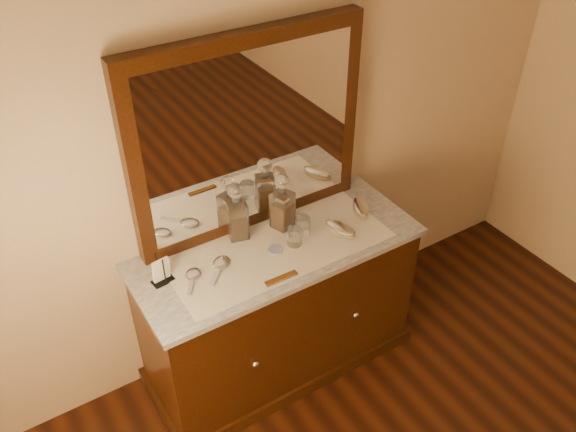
{
  "coord_description": "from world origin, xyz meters",
  "views": [
    {
      "loc": [
        -1.14,
        0.04,
        2.73
      ],
      "look_at": [
        0.0,
        1.85,
        1.1
      ],
      "focal_mm": 36.97,
      "sensor_mm": 36.0,
      "label": 1
    }
  ],
  "objects_px": {
    "decanter_right": "(282,207)",
    "brush_near": "(340,229)",
    "mirror_frame": "(249,136)",
    "hand_mirror_outer": "(193,276)",
    "hand_mirror_inner": "(221,265)",
    "pin_dish": "(275,250)",
    "decanter_left": "(237,217)",
    "napkin_rack": "(161,271)",
    "dresser_cabinet": "(278,309)",
    "brush_far": "(361,208)",
    "comb": "(281,278)"
  },
  "relations": [
    {
      "from": "brush_near",
      "to": "hand_mirror_inner",
      "type": "bearing_deg",
      "value": 171.24
    },
    {
      "from": "pin_dish",
      "to": "brush_near",
      "type": "height_order",
      "value": "brush_near"
    },
    {
      "from": "napkin_rack",
      "to": "comb",
      "type": "bearing_deg",
      "value": -30.87
    },
    {
      "from": "dresser_cabinet",
      "to": "hand_mirror_outer",
      "type": "xyz_separation_m",
      "value": [
        -0.45,
        0.01,
        0.45
      ]
    },
    {
      "from": "decanter_right",
      "to": "brush_near",
      "type": "relative_size",
      "value": 1.64
    },
    {
      "from": "pin_dish",
      "to": "decanter_left",
      "type": "xyz_separation_m",
      "value": [
        -0.1,
        0.2,
        0.11
      ]
    },
    {
      "from": "decanter_left",
      "to": "hand_mirror_outer",
      "type": "distance_m",
      "value": 0.38
    },
    {
      "from": "mirror_frame",
      "to": "napkin_rack",
      "type": "distance_m",
      "value": 0.74
    },
    {
      "from": "mirror_frame",
      "to": "hand_mirror_outer",
      "type": "height_order",
      "value": "mirror_frame"
    },
    {
      "from": "hand_mirror_outer",
      "to": "dresser_cabinet",
      "type": "bearing_deg",
      "value": -1.19
    },
    {
      "from": "napkin_rack",
      "to": "hand_mirror_outer",
      "type": "relative_size",
      "value": 0.84
    },
    {
      "from": "napkin_rack",
      "to": "decanter_left",
      "type": "bearing_deg",
      "value": 13.07
    },
    {
      "from": "dresser_cabinet",
      "to": "hand_mirror_inner",
      "type": "relative_size",
      "value": 7.53
    },
    {
      "from": "mirror_frame",
      "to": "napkin_rack",
      "type": "xyz_separation_m",
      "value": [
        -0.57,
        -0.18,
        -0.44
      ]
    },
    {
      "from": "decanter_right",
      "to": "brush_near",
      "type": "xyz_separation_m",
      "value": [
        0.22,
        -0.2,
        -0.1
      ]
    },
    {
      "from": "comb",
      "to": "pin_dish",
      "type": "bearing_deg",
      "value": 68.04
    },
    {
      "from": "napkin_rack",
      "to": "decanter_left",
      "type": "height_order",
      "value": "decanter_left"
    },
    {
      "from": "mirror_frame",
      "to": "comb",
      "type": "height_order",
      "value": "mirror_frame"
    },
    {
      "from": "mirror_frame",
      "to": "pin_dish",
      "type": "height_order",
      "value": "mirror_frame"
    },
    {
      "from": "brush_far",
      "to": "hand_mirror_outer",
      "type": "height_order",
      "value": "brush_far"
    },
    {
      "from": "dresser_cabinet",
      "to": "decanter_right",
      "type": "xyz_separation_m",
      "value": [
        0.1,
        0.12,
        0.56
      ]
    },
    {
      "from": "mirror_frame",
      "to": "hand_mirror_outer",
      "type": "bearing_deg",
      "value": -152.25
    },
    {
      "from": "hand_mirror_inner",
      "to": "napkin_rack",
      "type": "bearing_deg",
      "value": 168.68
    },
    {
      "from": "pin_dish",
      "to": "decanter_left",
      "type": "bearing_deg",
      "value": 115.57
    },
    {
      "from": "comb",
      "to": "hand_mirror_outer",
      "type": "xyz_separation_m",
      "value": [
        -0.34,
        0.22,
        0.0
      ]
    },
    {
      "from": "pin_dish",
      "to": "comb",
      "type": "height_order",
      "value": "pin_dish"
    },
    {
      "from": "pin_dish",
      "to": "brush_far",
      "type": "relative_size",
      "value": 0.38
    },
    {
      "from": "napkin_rack",
      "to": "hand_mirror_outer",
      "type": "distance_m",
      "value": 0.14
    },
    {
      "from": "pin_dish",
      "to": "decanter_right",
      "type": "relative_size",
      "value": 0.23
    },
    {
      "from": "brush_near",
      "to": "hand_mirror_inner",
      "type": "height_order",
      "value": "brush_near"
    },
    {
      "from": "pin_dish",
      "to": "decanter_right",
      "type": "xyz_separation_m",
      "value": [
        0.13,
        0.15,
        0.11
      ]
    },
    {
      "from": "mirror_frame",
      "to": "decanter_left",
      "type": "height_order",
      "value": "mirror_frame"
    },
    {
      "from": "mirror_frame",
      "to": "decanter_right",
      "type": "distance_m",
      "value": 0.41
    },
    {
      "from": "hand_mirror_outer",
      "to": "hand_mirror_inner",
      "type": "height_order",
      "value": "hand_mirror_inner"
    },
    {
      "from": "dresser_cabinet",
      "to": "brush_far",
      "type": "height_order",
      "value": "brush_far"
    },
    {
      "from": "mirror_frame",
      "to": "brush_near",
      "type": "xyz_separation_m",
      "value": [
        0.32,
        -0.33,
        -0.47
      ]
    },
    {
      "from": "dresser_cabinet",
      "to": "napkin_rack",
      "type": "bearing_deg",
      "value": 173.52
    },
    {
      "from": "decanter_right",
      "to": "napkin_rack",
      "type": "bearing_deg",
      "value": -175.38
    },
    {
      "from": "decanter_left",
      "to": "napkin_rack",
      "type": "bearing_deg",
      "value": -166.93
    },
    {
      "from": "comb",
      "to": "hand_mirror_inner",
      "type": "height_order",
      "value": "hand_mirror_inner"
    },
    {
      "from": "dresser_cabinet",
      "to": "brush_near",
      "type": "bearing_deg",
      "value": -14.86
    },
    {
      "from": "mirror_frame",
      "to": "comb",
      "type": "relative_size",
      "value": 7.3
    },
    {
      "from": "pin_dish",
      "to": "decanter_right",
      "type": "distance_m",
      "value": 0.23
    },
    {
      "from": "napkin_rack",
      "to": "hand_mirror_outer",
      "type": "xyz_separation_m",
      "value": [
        0.12,
        -0.06,
        -0.05
      ]
    },
    {
      "from": "brush_far",
      "to": "hand_mirror_inner",
      "type": "bearing_deg",
      "value": 179.41
    },
    {
      "from": "comb",
      "to": "decanter_left",
      "type": "bearing_deg",
      "value": 93.82
    },
    {
      "from": "decanter_left",
      "to": "hand_mirror_outer",
      "type": "xyz_separation_m",
      "value": [
        -0.32,
        -0.16,
        -0.11
      ]
    },
    {
      "from": "dresser_cabinet",
      "to": "decanter_left",
      "type": "xyz_separation_m",
      "value": [
        -0.13,
        0.17,
        0.56
      ]
    },
    {
      "from": "pin_dish",
      "to": "decanter_right",
      "type": "height_order",
      "value": "decanter_right"
    },
    {
      "from": "dresser_cabinet",
      "to": "mirror_frame",
      "type": "xyz_separation_m",
      "value": [
        0.0,
        0.25,
        0.94
      ]
    }
  ]
}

